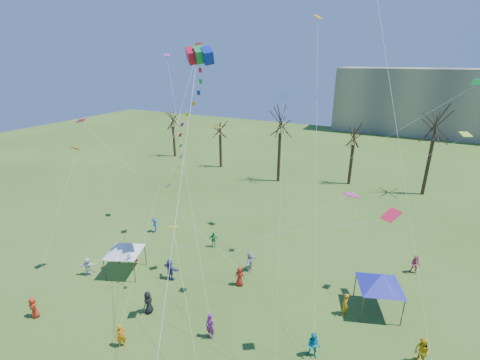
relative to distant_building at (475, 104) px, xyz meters
The scene contains 7 objects.
distant_building is the anchor object (origin of this frame).
bare_tree_row 48.61m from the distant_building, 110.33° to the right, with size 69.01×10.27×11.67m.
big_box_kite 78.82m from the distant_building, 109.17° to the right, with size 4.15×7.98×20.97m.
canopy_tent_white 81.92m from the distant_building, 113.39° to the right, with size 3.58×3.58×2.88m.
canopy_tent_blue 71.71m from the distant_building, 100.42° to the right, with size 3.85×3.85×3.05m.
festival_crowd 78.22m from the distant_building, 106.42° to the right, with size 27.11×18.43×1.86m.
small_kites_aloft 74.82m from the distant_building, 107.27° to the right, with size 26.19×19.14×30.92m.
Camera 1 is at (9.02, -10.27, 17.27)m, focal length 25.00 mm.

